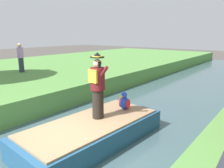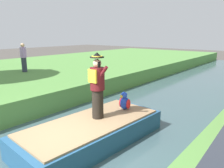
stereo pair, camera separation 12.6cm
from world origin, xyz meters
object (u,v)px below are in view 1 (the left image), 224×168
Objects in this scene: boat at (93,132)px; person_bystander at (21,58)px; parrot_plush at (124,102)px; person_pirate at (98,86)px.

boat is 2.69× the size of person_bystander.
person_bystander is at bearing 172.51° from parrot_plush.
person_bystander reaches higher than boat.
person_pirate reaches higher than parrot_plush.
boat is 2.33× the size of person_pirate.
person_bystander is (-7.61, 2.07, 0.09)m from person_pirate.
parrot_plush is at bearing 97.40° from person_pirate.
parrot_plush is at bearing 84.66° from boat.
boat is 1.45m from parrot_plush.
boat is at bearing -95.34° from parrot_plush.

